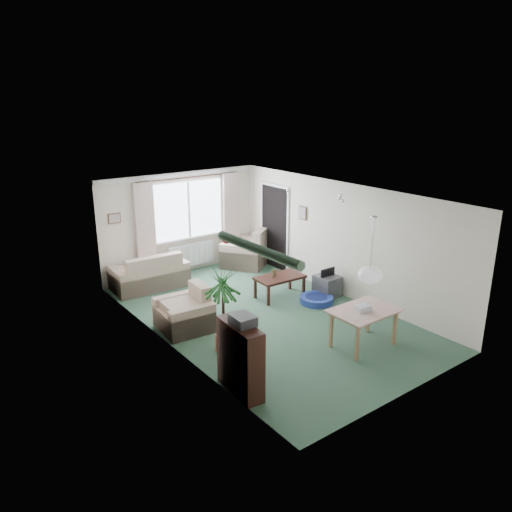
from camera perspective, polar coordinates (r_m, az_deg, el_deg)
ground at (r=9.67m, az=1.07°, el=-6.94°), size 6.50×6.50×0.00m
window at (r=11.87m, az=-7.75°, el=5.27°), size 1.80×0.03×1.30m
curtain_rod at (r=11.66m, az=-7.72°, el=8.90°), size 2.60×0.03×0.03m
curtain_left at (r=11.34m, az=-12.53°, el=3.22°), size 0.45×0.08×2.00m
curtain_right at (r=12.42m, az=-2.84°, el=4.89°), size 0.45×0.08×2.00m
radiator at (r=12.12m, az=-7.44°, el=0.16°), size 1.20×0.10×0.55m
doorway at (r=12.12m, az=2.14°, el=3.26°), size 0.03×0.95×2.00m
pendant_lamp at (r=7.70m, az=12.89°, el=-2.15°), size 0.36×0.36×0.36m
tinsel_garland at (r=6.05m, az=0.18°, el=0.78°), size 1.60×1.60×0.12m
bauble_cluster_a at (r=10.46m, az=3.77°, el=7.72°), size 0.20×0.20×0.20m
bauble_cluster_b at (r=9.81m, az=9.70°, el=6.82°), size 0.20×0.20×0.20m
wall_picture_back at (r=11.12m, az=-15.88°, el=4.16°), size 0.28×0.03×0.22m
wall_picture_right at (r=11.25m, az=5.36°, el=4.93°), size 0.03×0.24×0.30m
sofa at (r=11.20m, az=-12.11°, el=-1.59°), size 1.64×0.92×0.80m
armchair_corner at (r=12.37m, az=-1.25°, el=1.01°), size 1.42×1.41×0.93m
armchair_left at (r=9.12m, az=-8.27°, el=-5.93°), size 0.93×0.97×0.81m
coffee_table at (r=10.50m, az=2.72°, el=-3.51°), size 1.05×0.61×0.46m
photo_frame at (r=10.37m, az=2.10°, el=-1.95°), size 0.12×0.04×0.16m
bookshelf at (r=7.17m, az=-1.81°, el=-11.63°), size 0.35×0.88×1.06m
hifi_box at (r=6.89m, az=-1.54°, el=-7.32°), size 0.30×0.36×0.14m
houseplant at (r=8.21m, az=-3.75°, el=-6.05°), size 0.83×0.83×1.46m
dining_table at (r=8.68m, az=12.15°, el=-8.07°), size 1.03×0.69×0.64m
gift_box at (r=8.46m, az=12.08°, el=-5.91°), size 0.27×0.21×0.12m
tv_cube at (r=10.67m, az=8.13°, el=-3.39°), size 0.44×0.49×0.44m
pet_bed at (r=10.34m, az=6.92°, el=-4.96°), size 0.88×0.88×0.14m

